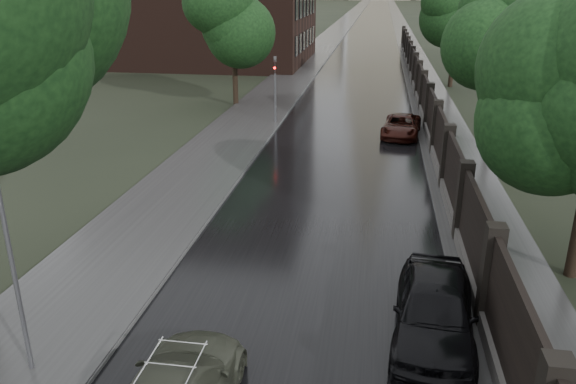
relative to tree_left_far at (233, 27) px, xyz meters
The scene contains 11 objects.
road 160.29m from the tree_left_far, 87.14° to the left, with size 8.00×420.00×0.02m, color black.
sidewalk_left 160.10m from the tree_left_far, 89.28° to the left, with size 4.00×420.00×0.16m, color #2D2D2D.
verge_right 160.65m from the tree_left_far, 85.18° to the left, with size 3.00×420.00×0.08m, color #2D2D2D.
fence_right 13.44m from the tree_left_far, ahead, with size 0.45×75.72×2.70m.
tree_left_far is the anchor object (origin of this frame).
tree_right_b 17.45m from the tree_left_far, 27.30° to the right, with size 4.08×4.08×7.01m.
tree_right_c 18.45m from the tree_left_far, 32.83° to the left, with size 4.08×4.08×7.01m.
lamp_post 28.73m from the tree_left_far, 84.79° to the right, with size 0.25×0.12×5.11m.
traffic_light 6.84m from the tree_left_far, 53.53° to the right, with size 0.16×0.32×4.00m.
car_right_near 28.51m from the tree_left_far, 66.40° to the right, with size 1.87×4.64×1.58m, color black.
car_right_far 13.78m from the tree_left_far, 31.42° to the right, with size 1.94×4.20×1.17m, color black.
Camera 1 is at (1.67, -7.55, 7.97)m, focal length 35.00 mm.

